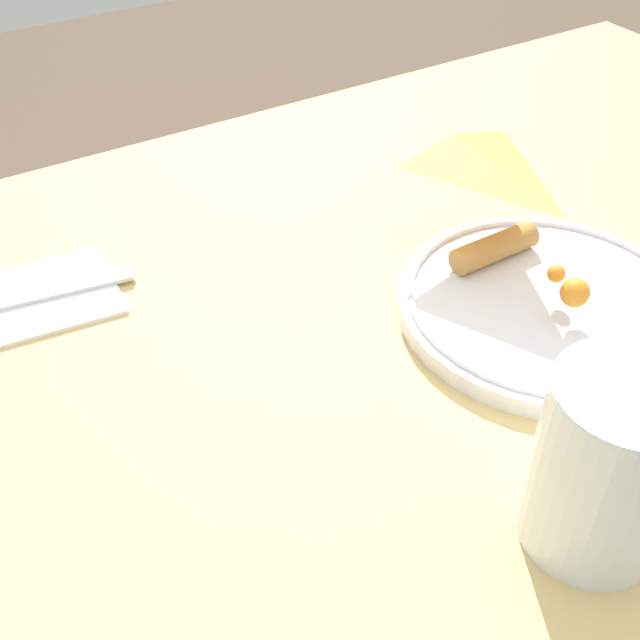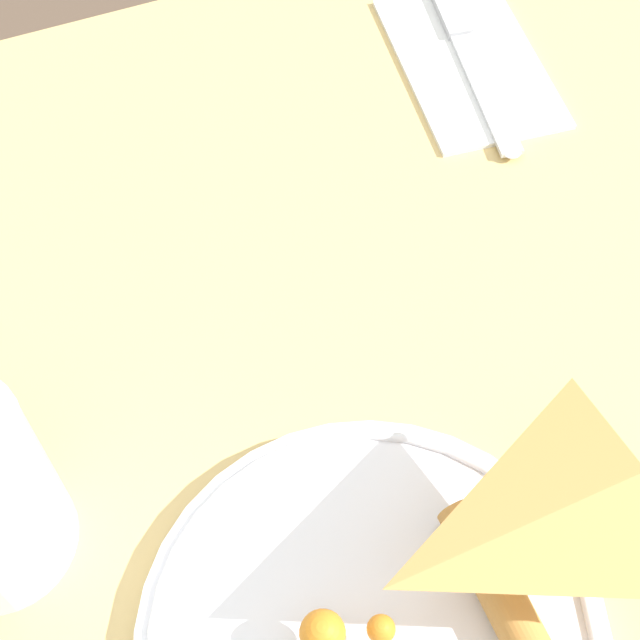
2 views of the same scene
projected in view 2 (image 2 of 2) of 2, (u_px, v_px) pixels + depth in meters
The scene contains 3 objects.
plate_pizza at pixel (376, 635), 0.52m from camera, with size 0.25×0.25×0.05m.
napkin_folded at pixel (469, 62), 0.76m from camera, with size 0.18×0.12×0.00m.
butter_knife at pixel (466, 48), 0.77m from camera, with size 0.21×0.05×0.01m.
Camera 2 is at (0.10, -0.13, 1.28)m, focal length 55.00 mm.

